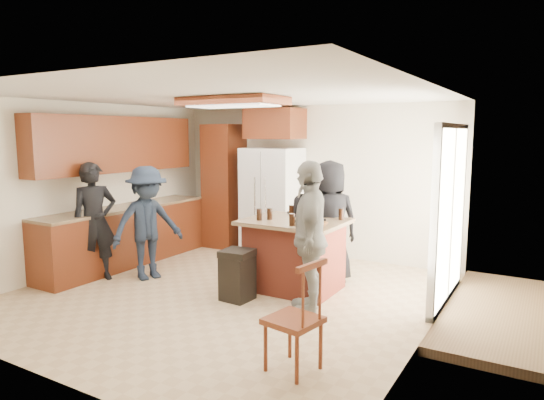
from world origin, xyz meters
The scene contains 12 objects.
person_front_left centered at (-1.93, -0.40, 0.83)m, with size 0.60×0.44×1.65m, color black.
person_behind_left centered at (0.69, 1.08, 0.82)m, with size 0.80×0.49×1.64m, color black.
person_behind_right centered at (0.91, 1.17, 0.84)m, with size 0.82×0.54×1.69m, color black.
person_side_right centered at (1.18, -0.01, 0.88)m, with size 1.03×0.53×1.75m, color gray.
person_counter centered at (-1.35, 0.02, 0.80)m, with size 1.03×0.48×1.59m, color #17202F.
left_cabinetry centered at (-2.24, 0.40, 0.96)m, with size 0.64×3.00×2.30m.
back_wall_units centered at (-1.33, 2.20, 1.38)m, with size 1.80×0.60×2.45m.
refrigerator centered at (-0.55, 2.12, 0.90)m, with size 0.90×0.76×1.80m.
kitchen_island centered at (0.65, 0.64, 0.47)m, with size 1.28×1.03×0.93m.
island_items centered at (0.84, 0.53, 0.97)m, with size 1.00×0.75×0.15m.
trash_bin centered at (0.24, -0.08, 0.32)m, with size 0.38×0.38×0.63m.
spindle_chair centered at (1.69, -1.33, 0.45)m, with size 0.49×0.49×0.99m.
Camera 1 is at (3.52, -4.86, 2.05)m, focal length 32.00 mm.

